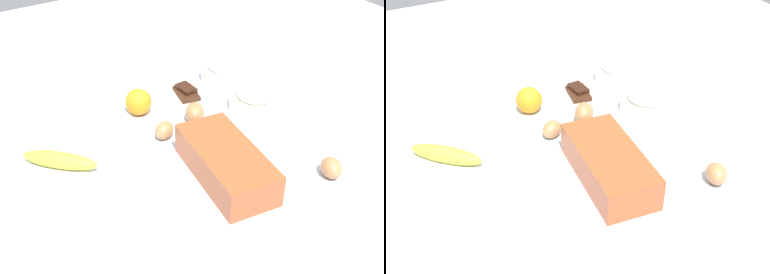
# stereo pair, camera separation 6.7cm
# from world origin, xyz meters

# --- Properties ---
(ground_plane) EXTENTS (2.40, 2.40, 0.02)m
(ground_plane) POSITION_xyz_m (0.00, 0.00, -0.01)
(ground_plane) COLOR silver
(loaf_pan) EXTENTS (0.30, 0.17, 0.08)m
(loaf_pan) POSITION_xyz_m (-0.13, -0.01, 0.04)
(loaf_pan) COLOR #9E4723
(loaf_pan) RESTS_ON ground_plane
(flour_bowl) EXTENTS (0.15, 0.15, 0.07)m
(flour_bowl) POSITION_xyz_m (0.07, -0.26, 0.03)
(flour_bowl) COLOR silver
(flour_bowl) RESTS_ON ground_plane
(sugar_bowl) EXTENTS (0.14, 0.14, 0.07)m
(sugar_bowl) POSITION_xyz_m (0.25, -0.28, 0.03)
(sugar_bowl) COLOR silver
(sugar_bowl) RESTS_ON ground_plane
(banana) EXTENTS (0.17, 0.16, 0.04)m
(banana) POSITION_xyz_m (0.12, 0.30, 0.02)
(banana) COLOR yellow
(banana) RESTS_ON ground_plane
(orange_fruit) EXTENTS (0.07, 0.07, 0.07)m
(orange_fruit) POSITION_xyz_m (0.22, 0.03, 0.04)
(orange_fruit) COLOR orange
(orange_fruit) RESTS_ON ground_plane
(butter_block) EXTENTS (0.10, 0.07, 0.06)m
(butter_block) POSITION_xyz_m (0.14, 0.13, 0.03)
(butter_block) COLOR #F4EDB2
(butter_block) RESTS_ON ground_plane
(egg_near_butter) EXTENTS (0.08, 0.07, 0.05)m
(egg_near_butter) POSITION_xyz_m (-0.26, -0.22, 0.02)
(egg_near_butter) COLOR #A77044
(egg_near_butter) RESTS_ON ground_plane
(egg_beside_bowl) EXTENTS (0.09, 0.08, 0.05)m
(egg_beside_bowl) POSITION_xyz_m (0.11, -0.08, 0.03)
(egg_beside_bowl) COLOR #A26D42
(egg_beside_bowl) RESTS_ON ground_plane
(egg_loose) EXTENTS (0.07, 0.07, 0.04)m
(egg_loose) POSITION_xyz_m (0.08, 0.03, 0.02)
(egg_loose) COLOR #A97145
(egg_loose) RESTS_ON ground_plane
(chocolate_plate) EXTENTS (0.13, 0.13, 0.03)m
(chocolate_plate) POSITION_xyz_m (0.22, -0.12, 0.01)
(chocolate_plate) COLOR silver
(chocolate_plate) RESTS_ON ground_plane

